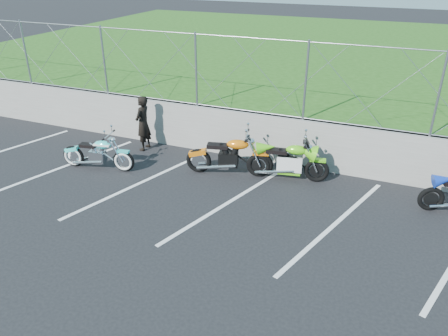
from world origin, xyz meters
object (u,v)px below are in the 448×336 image
at_px(cruiser_turquoise, 99,155).
at_px(person_standing, 143,123).
at_px(sportbike_green, 289,162).
at_px(naked_orange, 230,157).

distance_m(cruiser_turquoise, person_standing, 1.67).
height_order(cruiser_turquoise, person_standing, person_standing).
bearing_deg(cruiser_turquoise, sportbike_green, 5.59).
bearing_deg(sportbike_green, person_standing, 165.71).
xyz_separation_m(naked_orange, person_standing, (-2.90, 0.56, 0.32)).
relative_size(naked_orange, sportbike_green, 1.08).
xyz_separation_m(cruiser_turquoise, naked_orange, (3.30, 1.01, 0.08)).
height_order(sportbike_green, person_standing, person_standing).
xyz_separation_m(cruiser_turquoise, person_standing, (0.40, 1.57, 0.39)).
bearing_deg(person_standing, cruiser_turquoise, -14.46).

